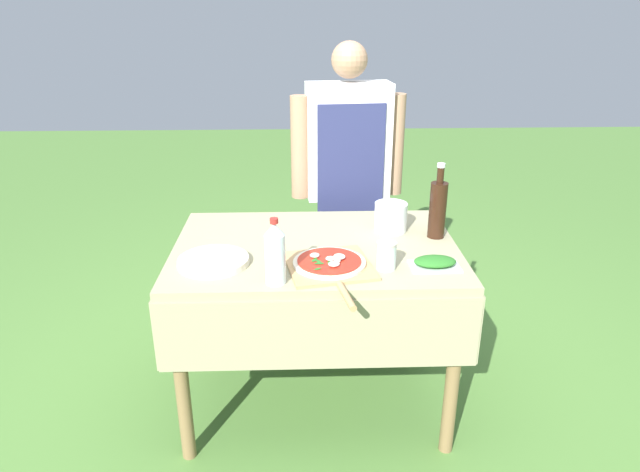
{
  "coord_description": "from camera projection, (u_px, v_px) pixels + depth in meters",
  "views": [
    {
      "loc": [
        -0.06,
        -2.15,
        1.69
      ],
      "look_at": [
        0.02,
        0.0,
        0.81
      ],
      "focal_mm": 32.0,
      "sensor_mm": 36.0,
      "label": 1
    }
  ],
  "objects": [
    {
      "name": "plate_stack",
      "position": [
        213.0,
        261.0,
        2.16
      ],
      "size": [
        0.27,
        0.27,
        0.02
      ],
      "color": "beige",
      "rests_on": "prep_table"
    },
    {
      "name": "herb_container",
      "position": [
        435.0,
        262.0,
        2.14
      ],
      "size": [
        0.19,
        0.12,
        0.04
      ],
      "rotation": [
        0.0,
        0.0,
        0.02
      ],
      "color": "silver",
      "rests_on": "prep_table"
    },
    {
      "name": "sauce_jar",
      "position": [
        386.0,
        257.0,
        2.11
      ],
      "size": [
        0.08,
        0.08,
        0.11
      ],
      "color": "silver",
      "rests_on": "prep_table"
    },
    {
      "name": "ground_plane",
      "position": [
        316.0,
        398.0,
        2.63
      ],
      "size": [
        12.0,
        12.0,
        0.0
      ],
      "primitive_type": "plane",
      "color": "#517F38"
    },
    {
      "name": "prep_table",
      "position": [
        316.0,
        270.0,
        2.38
      ],
      "size": [
        1.17,
        0.82,
        0.77
      ],
      "color": "gray",
      "rests_on": "ground"
    },
    {
      "name": "oil_bottle",
      "position": [
        438.0,
        208.0,
        2.37
      ],
      "size": [
        0.07,
        0.07,
        0.32
      ],
      "color": "black",
      "rests_on": "prep_table"
    },
    {
      "name": "mixing_tub",
      "position": [
        391.0,
        217.0,
        2.46
      ],
      "size": [
        0.14,
        0.14,
        0.13
      ],
      "primitive_type": "cylinder",
      "color": "silver",
      "rests_on": "prep_table"
    },
    {
      "name": "person_cook",
      "position": [
        347.0,
        170.0,
        2.89
      ],
      "size": [
        0.57,
        0.22,
        1.53
      ],
      "rotation": [
        0.0,
        0.0,
        3.24
      ],
      "color": "#4C4C51",
      "rests_on": "ground"
    },
    {
      "name": "pizza_on_peel",
      "position": [
        330.0,
        265.0,
        2.13
      ],
      "size": [
        0.36,
        0.51,
        0.06
      ],
      "rotation": [
        0.0,
        0.0,
        0.19
      ],
      "color": "tan",
      "rests_on": "prep_table"
    },
    {
      "name": "water_bottle",
      "position": [
        275.0,
        253.0,
        1.98
      ],
      "size": [
        0.07,
        0.07,
        0.24
      ],
      "color": "silver",
      "rests_on": "prep_table"
    }
  ]
}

